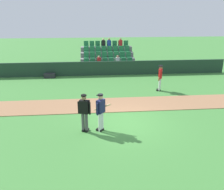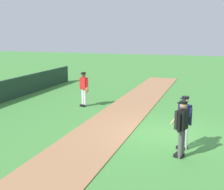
{
  "view_description": "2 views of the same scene",
  "coord_description": "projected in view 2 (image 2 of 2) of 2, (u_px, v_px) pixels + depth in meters",
  "views": [
    {
      "loc": [
        -1.56,
        -10.48,
        5.12
      ],
      "look_at": [
        -0.49,
        1.25,
        0.98
      ],
      "focal_mm": 38.26,
      "sensor_mm": 36.0,
      "label": 1
    },
    {
      "loc": [
        -10.69,
        -1.59,
        3.75
      ],
      "look_at": [
        0.44,
        2.22,
        1.28
      ],
      "focal_mm": 48.06,
      "sensor_mm": 36.0,
      "label": 2
    }
  ],
  "objects": [
    {
      "name": "infield_dirt_path",
      "position": [
        106.0,
        128.0,
        11.9
      ],
      "size": [
        28.0,
        2.23,
        0.03
      ],
      "primitive_type": "cube",
      "color": "#9E704C",
      "rests_on": "ground"
    },
    {
      "name": "ground_plane",
      "position": [
        164.0,
        135.0,
        11.17
      ],
      "size": [
        80.0,
        80.0,
        0.0
      ],
      "primitive_type": "plane",
      "color": "#42843A"
    },
    {
      "name": "batter_navy_jersey",
      "position": [
        184.0,
        120.0,
        9.63
      ],
      "size": [
        0.76,
        0.67,
        1.76
      ],
      "color": "white",
      "rests_on": "ground"
    },
    {
      "name": "runner_red_jersey",
      "position": [
        84.0,
        88.0,
        15.26
      ],
      "size": [
        0.42,
        0.62,
        1.76
      ],
      "color": "silver",
      "rests_on": "ground"
    },
    {
      "name": "umpire_home_plate",
      "position": [
        182.0,
        126.0,
        8.96
      ],
      "size": [
        0.57,
        0.39,
        1.76
      ],
      "color": "#4C4C4C",
      "rests_on": "ground"
    }
  ]
}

